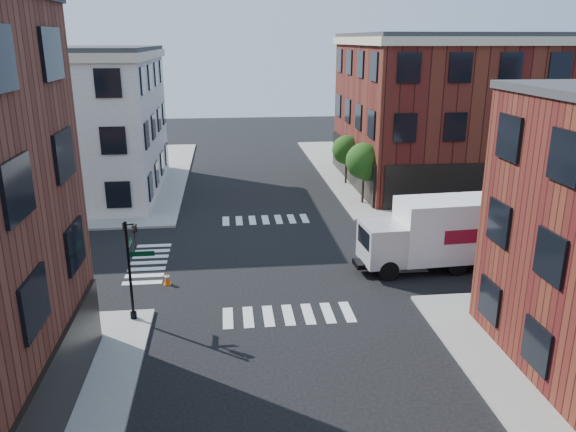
% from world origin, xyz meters
% --- Properties ---
extents(ground, '(120.00, 120.00, 0.00)m').
position_xyz_m(ground, '(0.00, 0.00, 0.00)').
color(ground, black).
rests_on(ground, ground).
extents(sidewalk_ne, '(30.00, 30.00, 0.15)m').
position_xyz_m(sidewalk_ne, '(21.00, 21.00, 0.07)').
color(sidewalk_ne, gray).
rests_on(sidewalk_ne, ground).
extents(sidewalk_nw, '(30.00, 30.00, 0.15)m').
position_xyz_m(sidewalk_nw, '(-21.00, 21.00, 0.07)').
color(sidewalk_nw, gray).
rests_on(sidewalk_nw, ground).
extents(building_ne, '(25.00, 16.00, 12.00)m').
position_xyz_m(building_ne, '(20.50, 16.00, 6.00)').
color(building_ne, '#461211').
rests_on(building_ne, ground).
extents(building_nw, '(22.00, 16.00, 11.00)m').
position_xyz_m(building_nw, '(-19.00, 16.00, 5.50)').
color(building_nw, beige).
rests_on(building_nw, ground).
extents(tree_near, '(2.69, 2.69, 4.49)m').
position_xyz_m(tree_near, '(7.56, 9.98, 3.16)').
color(tree_near, black).
rests_on(tree_near, ground).
extents(tree_far, '(2.43, 2.43, 4.07)m').
position_xyz_m(tree_far, '(7.56, 15.98, 2.87)').
color(tree_far, black).
rests_on(tree_far, ground).
extents(signal_pole, '(1.29, 1.24, 4.60)m').
position_xyz_m(signal_pole, '(-6.72, -6.68, 2.86)').
color(signal_pole, black).
rests_on(signal_pole, ground).
extents(box_truck, '(8.55, 3.06, 3.81)m').
position_xyz_m(box_truck, '(8.69, -2.42, 1.98)').
color(box_truck, silver).
rests_on(box_truck, ground).
extents(traffic_cone, '(0.38, 0.38, 0.66)m').
position_xyz_m(traffic_cone, '(-5.70, -3.02, 0.32)').
color(traffic_cone, '#EB560A').
rests_on(traffic_cone, ground).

